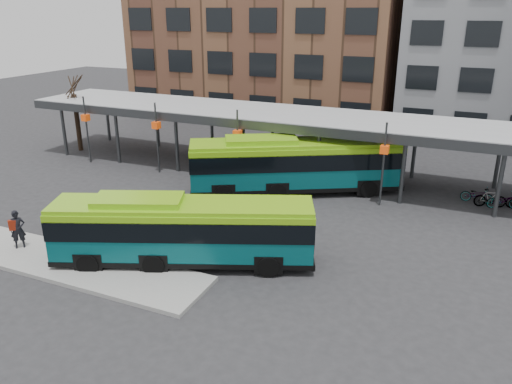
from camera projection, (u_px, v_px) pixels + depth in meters
name	position (u px, v px, depth m)	size (l,w,h in m)	color
ground	(205.00, 258.00, 22.52)	(120.00, 120.00, 0.00)	#28282B
boarding_island	(62.00, 262.00, 22.01)	(14.00, 3.00, 0.18)	gray
canopy	(300.00, 118.00, 32.23)	(40.00, 6.53, 4.80)	#999B9E
tree	(77.00, 120.00, 38.80)	(1.64, 1.64, 5.60)	black
building_brick	(271.00, 4.00, 49.96)	(26.00, 14.00, 22.00)	brown
bus_front	(182.00, 229.00, 21.57)	(11.27, 6.45, 3.09)	#074C50
bus_rear	(295.00, 164.00, 30.00)	(12.36, 8.45, 3.48)	#074C50
pedestrian	(17.00, 229.00, 22.82)	(0.77, 0.78, 1.82)	black
bike_rack	(509.00, 200.00, 28.01)	(5.05, 1.40, 1.06)	slate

